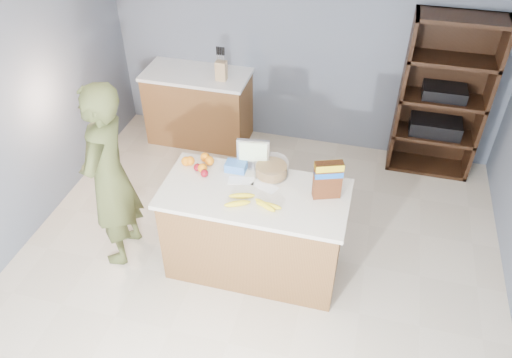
% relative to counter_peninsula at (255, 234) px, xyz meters
% --- Properties ---
extents(floor, '(4.50, 5.00, 0.02)m').
position_rel_counter_peninsula_xyz_m(floor, '(0.00, -0.30, -0.42)').
color(floor, beige).
rests_on(floor, ground).
extents(walls, '(4.52, 5.02, 2.51)m').
position_rel_counter_peninsula_xyz_m(walls, '(0.00, -0.30, 1.24)').
color(walls, slate).
rests_on(walls, ground).
extents(counter_peninsula, '(1.56, 0.76, 0.90)m').
position_rel_counter_peninsula_xyz_m(counter_peninsula, '(0.00, 0.00, 0.00)').
color(counter_peninsula, brown).
rests_on(counter_peninsula, ground).
extents(back_cabinet, '(1.24, 0.62, 0.90)m').
position_rel_counter_peninsula_xyz_m(back_cabinet, '(-1.20, 1.90, 0.04)').
color(back_cabinet, brown).
rests_on(back_cabinet, ground).
extents(shelving_unit, '(0.90, 0.40, 1.80)m').
position_rel_counter_peninsula_xyz_m(shelving_unit, '(1.55, 2.05, 0.45)').
color(shelving_unit, black).
rests_on(shelving_unit, ground).
extents(person, '(0.49, 0.69, 1.78)m').
position_rel_counter_peninsula_xyz_m(person, '(-1.26, -0.12, 0.48)').
color(person, '#484F27').
rests_on(person, ground).
extents(knife_block, '(0.12, 0.10, 0.31)m').
position_rel_counter_peninsula_xyz_m(knife_block, '(-0.86, 1.82, 0.60)').
color(knife_block, tan).
rests_on(knife_block, back_cabinet).
extents(envelopes, '(0.45, 0.19, 0.00)m').
position_rel_counter_peninsula_xyz_m(envelopes, '(-0.04, 0.10, 0.49)').
color(envelopes, white).
rests_on(envelopes, counter_peninsula).
extents(bananas, '(0.47, 0.22, 0.05)m').
position_rel_counter_peninsula_xyz_m(bananas, '(0.03, -0.15, 0.51)').
color(bananas, yellow).
rests_on(bananas, counter_peninsula).
extents(apples, '(0.15, 0.13, 0.07)m').
position_rel_counter_peninsula_xyz_m(apples, '(-0.51, 0.12, 0.52)').
color(apples, maroon).
rests_on(apples, counter_peninsula).
extents(oranges, '(0.28, 0.24, 0.08)m').
position_rel_counter_peninsula_xyz_m(oranges, '(-0.57, 0.23, 0.53)').
color(oranges, orange).
rests_on(oranges, counter_peninsula).
extents(blue_carton, '(0.18, 0.12, 0.08)m').
position_rel_counter_peninsula_xyz_m(blue_carton, '(-0.23, 0.25, 0.52)').
color(blue_carton, blue).
rests_on(blue_carton, counter_peninsula).
extents(salad_bowl, '(0.30, 0.30, 0.13)m').
position_rel_counter_peninsula_xyz_m(salad_bowl, '(0.08, 0.27, 0.54)').
color(salad_bowl, '#267219').
rests_on(salad_bowl, counter_peninsula).
extents(tv, '(0.28, 0.12, 0.28)m').
position_rel_counter_peninsula_xyz_m(tv, '(-0.10, 0.33, 0.64)').
color(tv, silver).
rests_on(tv, counter_peninsula).
extents(cereal_box, '(0.24, 0.15, 0.34)m').
position_rel_counter_peninsula_xyz_m(cereal_box, '(0.58, 0.10, 0.68)').
color(cereal_box, '#592B14').
rests_on(cereal_box, counter_peninsula).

